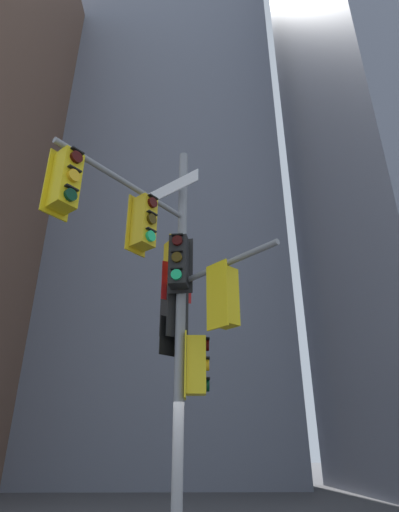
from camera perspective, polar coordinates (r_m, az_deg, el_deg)
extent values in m
cube|color=slate|center=(34.68, -4.99, 6.06)|extent=(16.14, 16.14, 39.35)
cylinder|color=gray|center=(7.75, -2.65, -9.26)|extent=(0.19, 0.19, 7.77)
cylinder|color=gray|center=(7.75, -9.88, 9.75)|extent=(2.04, 2.41, 0.10)
cylinder|color=gray|center=(7.20, 3.43, -1.17)|extent=(1.61, 1.85, 0.10)
cube|color=gold|center=(7.81, -8.65, 4.16)|extent=(0.33, 0.39, 1.14)
cube|color=gold|center=(7.68, -7.68, 4.60)|extent=(0.48, 0.48, 1.00)
cylinder|color=#360605|center=(7.74, -6.49, 7.32)|extent=(0.17, 0.19, 0.20)
cube|color=black|center=(7.80, -6.42, 8.08)|extent=(0.20, 0.21, 0.02)
cylinder|color=#3C2C06|center=(7.56, -6.62, 5.08)|extent=(0.17, 0.19, 0.20)
cube|color=black|center=(7.61, -6.54, 5.88)|extent=(0.20, 0.21, 0.02)
cylinder|color=#19C672|center=(7.39, -6.75, 2.74)|extent=(0.17, 0.19, 0.20)
cube|color=black|center=(7.44, -6.67, 3.57)|extent=(0.20, 0.21, 0.02)
cube|color=yellow|center=(6.97, -18.86, 9.27)|extent=(0.33, 0.39, 1.14)
cube|color=yellow|center=(6.83, -17.97, 9.89)|extent=(0.48, 0.48, 1.00)
cylinder|color=#360605|center=(6.89, -16.61, 12.94)|extent=(0.17, 0.19, 0.20)
cube|color=black|center=(6.96, -16.46, 13.74)|extent=(0.20, 0.21, 0.02)
cylinder|color=yellow|center=(6.69, -16.98, 10.56)|extent=(0.17, 0.19, 0.20)
cube|color=black|center=(6.75, -16.82, 11.41)|extent=(0.20, 0.21, 0.02)
cylinder|color=#06311C|center=(6.50, -17.37, 8.05)|extent=(0.17, 0.19, 0.20)
cube|color=black|center=(6.56, -17.20, 8.95)|extent=(0.20, 0.21, 0.02)
cube|color=yellow|center=(6.86, 2.43, -5.33)|extent=(0.34, 0.38, 1.14)
cube|color=yellow|center=(6.98, 3.55, -5.67)|extent=(0.48, 0.48, 1.00)
cylinder|color=#360605|center=(7.24, 4.60, -3.41)|extent=(0.18, 0.19, 0.20)
cube|color=black|center=(7.29, 4.60, -2.54)|extent=(0.20, 0.21, 0.02)
cylinder|color=yellow|center=(7.12, 4.69, -6.02)|extent=(0.18, 0.19, 0.20)
cube|color=black|center=(7.16, 4.69, -5.13)|extent=(0.20, 0.21, 0.02)
cylinder|color=#06311C|center=(7.01, 4.80, -8.73)|extent=(0.18, 0.19, 0.20)
cube|color=black|center=(7.05, 4.79, -7.80)|extent=(0.20, 0.21, 0.02)
cube|color=yellow|center=(7.57, -1.95, -14.81)|extent=(0.03, 0.48, 1.14)
cube|color=yellow|center=(7.58, -0.47, -14.83)|extent=(0.34, 0.34, 1.00)
cylinder|color=#360605|center=(7.65, 1.07, -12.25)|extent=(0.06, 0.20, 0.20)
cube|color=black|center=(7.68, 1.11, -11.38)|extent=(0.07, 0.22, 0.02)
cylinder|color=yellow|center=(7.58, 1.10, -14.83)|extent=(0.06, 0.20, 0.20)
cube|color=black|center=(7.60, 1.14, -13.94)|extent=(0.07, 0.22, 0.02)
cylinder|color=#06311C|center=(7.53, 1.12, -17.45)|extent=(0.06, 0.20, 0.20)
cube|color=black|center=(7.54, 1.16, -16.55)|extent=(0.07, 0.22, 0.02)
cube|color=gold|center=(8.28, -2.84, -0.82)|extent=(0.42, 0.28, 1.14)
cube|color=gold|center=(8.43, -3.49, -1.26)|extent=(0.47, 0.47, 1.00)
cylinder|color=#360605|center=(8.73, -4.07, 0.39)|extent=(0.20, 0.16, 0.20)
cube|color=black|center=(8.79, -4.07, 1.08)|extent=(0.23, 0.18, 0.02)
cylinder|color=#3C2C06|center=(8.59, -4.14, -1.72)|extent=(0.20, 0.16, 0.20)
cube|color=black|center=(8.64, -4.14, -1.00)|extent=(0.23, 0.18, 0.02)
cylinder|color=#19C672|center=(8.46, -4.22, -3.89)|extent=(0.20, 0.16, 0.20)
cube|color=black|center=(8.50, -4.21, -3.15)|extent=(0.23, 0.18, 0.02)
cube|color=black|center=(7.92, -3.03, -7.18)|extent=(0.41, 0.30, 1.14)
cube|color=black|center=(8.08, -3.79, -7.51)|extent=(0.47, 0.47, 1.00)
cylinder|color=red|center=(8.35, -4.48, -5.54)|extent=(0.20, 0.17, 0.20)
cube|color=black|center=(8.39, -4.47, -4.78)|extent=(0.22, 0.19, 0.02)
cylinder|color=#3C2C06|center=(8.24, -4.56, -7.84)|extent=(0.20, 0.17, 0.20)
cube|color=black|center=(8.28, -4.55, -7.05)|extent=(0.22, 0.19, 0.02)
cylinder|color=#06311C|center=(8.14, -4.64, -10.19)|extent=(0.20, 0.17, 0.20)
cube|color=black|center=(8.18, -4.64, -9.38)|extent=(0.22, 0.19, 0.02)
cube|color=black|center=(8.03, -2.62, -1.33)|extent=(0.48, 0.11, 1.14)
cube|color=black|center=(7.86, -2.87, -0.78)|extent=(0.39, 0.39, 1.00)
cylinder|color=#360605|center=(7.84, -3.09, 2.15)|extent=(0.21, 0.09, 0.20)
cube|color=black|center=(7.89, -3.08, 2.94)|extent=(0.23, 0.11, 0.02)
cylinder|color=#3C2C06|center=(7.68, -3.15, -0.17)|extent=(0.21, 0.09, 0.20)
cube|color=black|center=(7.73, -3.13, 0.65)|extent=(0.23, 0.11, 0.02)
cylinder|color=#19C672|center=(7.54, -3.21, -2.58)|extent=(0.21, 0.09, 0.20)
cube|color=black|center=(7.58, -3.20, -1.73)|extent=(0.23, 0.11, 0.02)
cube|color=white|center=(8.73, -3.83, 9.41)|extent=(1.09, 0.94, 0.28)
cube|color=#19479E|center=(8.73, -3.83, 9.41)|extent=(1.05, 0.91, 0.24)
cube|color=red|center=(8.23, -3.16, -3.61)|extent=(0.58, 0.29, 0.80)
cube|color=white|center=(8.23, -3.16, -3.61)|extent=(0.55, 0.27, 0.76)
cube|color=black|center=(7.85, -3.75, -11.08)|extent=(0.45, 0.42, 0.72)
cube|color=white|center=(7.85, -3.75, -11.08)|extent=(0.42, 0.39, 0.68)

